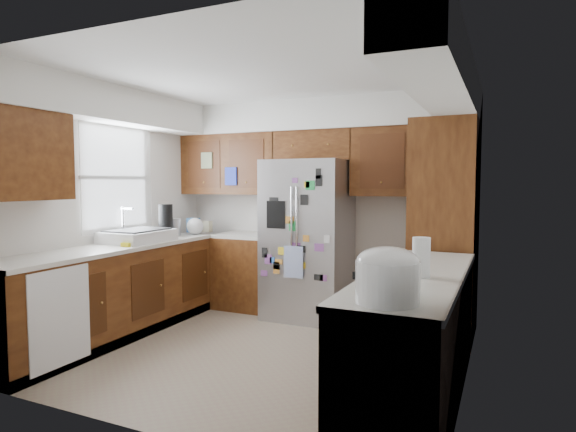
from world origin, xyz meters
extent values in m
plane|color=gray|center=(0.00, 0.00, 0.00)|extent=(3.60, 3.60, 0.00)
cube|color=silver|center=(0.00, 1.60, 1.25)|extent=(3.60, 0.04, 2.50)
cube|color=silver|center=(-1.80, 0.00, 1.25)|extent=(0.04, 3.20, 2.50)
cube|color=silver|center=(1.80, 0.00, 1.25)|extent=(0.04, 3.20, 2.50)
cube|color=silver|center=(0.00, -1.60, 1.25)|extent=(3.60, 0.04, 2.50)
cube|color=white|center=(0.00, 0.00, 2.51)|extent=(3.60, 3.20, 0.02)
cube|color=white|center=(0.00, 1.41, 2.33)|extent=(3.60, 0.38, 0.35)
cube|color=white|center=(-1.61, 0.00, 2.33)|extent=(0.38, 3.20, 0.35)
cube|color=white|center=(1.61, 0.00, 2.33)|extent=(0.38, 3.20, 0.35)
cube|color=#3E1C0B|center=(-1.14, 1.43, 1.77)|extent=(1.33, 0.34, 0.75)
cube|color=#3E1C0B|center=(1.14, 1.43, 1.77)|extent=(1.33, 0.34, 0.75)
cube|color=#3E1C0B|center=(-1.63, -1.15, 1.77)|extent=(0.34, 0.85, 0.75)
cube|color=white|center=(-1.79, 0.10, 1.60)|extent=(0.02, 0.90, 1.05)
cube|color=white|center=(-1.75, 0.10, 1.60)|extent=(0.01, 1.02, 1.15)
cube|color=#2034C0|center=(-1.03, 1.24, 1.62)|extent=(0.16, 0.02, 0.22)
cube|color=#BEB492|center=(-1.39, 1.24, 1.82)|extent=(0.16, 0.02, 0.20)
cube|color=#3E1C0B|center=(-1.50, -0.30, 0.44)|extent=(0.60, 2.60, 0.88)
cube|color=#3E1C0B|center=(-0.83, 1.30, 0.44)|extent=(0.75, 0.60, 0.88)
cube|color=silver|center=(-1.50, -0.30, 0.90)|extent=(0.63, 2.60, 0.04)
cube|color=silver|center=(-0.83, 1.30, 0.90)|extent=(0.75, 0.60, 0.04)
cube|color=black|center=(-1.50, -0.30, 0.05)|extent=(0.60, 2.60, 0.10)
cube|color=white|center=(-1.19, -1.15, 0.46)|extent=(0.01, 0.58, 0.80)
cube|color=#3E1C0B|center=(1.50, -0.47, 0.44)|extent=(0.60, 2.25, 0.88)
cube|color=silver|center=(1.50, -0.47, 0.90)|extent=(0.63, 2.25, 0.04)
cube|color=black|center=(1.50, -0.47, 0.05)|extent=(0.60, 2.25, 0.10)
cube|color=#3E1C0B|center=(1.50, 1.15, 1.07)|extent=(0.60, 0.90, 2.15)
cube|color=#B0B0B6|center=(0.00, 1.21, 0.90)|extent=(0.90, 0.75, 1.80)
cylinder|color=silver|center=(-0.03, 0.82, 1.05)|extent=(0.02, 0.02, 0.90)
cylinder|color=silver|center=(0.03, 0.82, 1.05)|extent=(0.02, 0.02, 0.90)
cube|color=black|center=(-0.22, 0.83, 1.20)|extent=(0.22, 0.01, 0.30)
cube|color=white|center=(0.00, 0.80, 0.70)|extent=(0.22, 0.01, 0.34)
cube|color=blue|center=(-0.27, 0.82, 0.70)|extent=(0.06, 0.00, 0.07)
cube|color=yellow|center=(0.14, 0.82, 1.53)|extent=(0.06, 0.00, 0.07)
cube|color=black|center=(-0.21, 0.82, 0.64)|extent=(0.07, 0.00, 0.08)
cube|color=yellow|center=(-0.15, 0.82, 0.81)|extent=(0.08, 0.00, 0.08)
cube|color=yellow|center=(0.09, 0.82, 0.67)|extent=(0.07, 0.00, 0.07)
cube|color=black|center=(0.11, 0.82, 1.37)|extent=(0.09, 0.00, 0.11)
cube|color=black|center=(0.28, 0.82, 0.55)|extent=(0.10, 0.00, 0.06)
cube|color=black|center=(-0.36, 0.82, 0.78)|extent=(0.07, 0.00, 0.11)
cube|color=#8C4C99|center=(0.00, 0.82, 1.57)|extent=(0.06, 0.00, 0.05)
cube|color=orange|center=(0.13, 0.82, 0.96)|extent=(0.07, 0.00, 0.07)
cube|color=#8C4C99|center=(0.33, 0.82, 0.55)|extent=(0.07, 0.00, 0.07)
cube|color=orange|center=(-0.19, 0.82, 0.69)|extent=(0.09, 0.00, 0.06)
cube|color=#8C4C99|center=(0.02, 0.82, 0.86)|extent=(0.09, 0.00, 0.09)
cube|color=black|center=(0.08, 0.82, 0.84)|extent=(0.09, 0.00, 0.07)
cube|color=black|center=(0.28, 0.82, 1.57)|extent=(0.07, 0.00, 0.11)
cube|color=orange|center=(-0.22, 0.82, 0.60)|extent=(0.07, 0.00, 0.10)
cube|color=white|center=(0.37, 0.82, 0.96)|extent=(0.06, 0.00, 0.08)
cube|color=orange|center=(-0.05, 0.82, 1.15)|extent=(0.10, 0.00, 0.08)
cube|color=#8C4C99|center=(0.28, 0.82, 0.87)|extent=(0.10, 0.00, 0.08)
cube|color=green|center=(-0.02, 0.82, 1.08)|extent=(0.08, 0.00, 0.11)
cube|color=green|center=(0.18, 0.82, 1.52)|extent=(0.10, 0.00, 0.10)
cube|color=white|center=(0.01, 0.82, 1.33)|extent=(0.06, 0.00, 0.07)
cube|color=black|center=(-0.24, 0.82, 1.36)|extent=(0.11, 0.00, 0.05)
cube|color=#8C4C99|center=(-0.32, 0.82, 0.70)|extent=(0.09, 0.00, 0.11)
cube|color=#8C4C99|center=(-0.37, 0.82, 0.55)|extent=(0.08, 0.00, 0.06)
cube|color=black|center=(0.27, 0.82, 1.64)|extent=(0.06, 0.00, 0.11)
cube|color=#3E1C0B|center=(0.00, 1.43, 1.98)|extent=(0.96, 0.34, 0.35)
sphere|color=#2455AB|center=(-0.31, 1.39, 2.31)|extent=(0.31, 0.31, 0.31)
cylinder|color=black|center=(0.04, 1.40, 2.23)|extent=(0.28, 0.28, 0.16)
ellipsoid|color=#333338|center=(0.04, 1.40, 2.31)|extent=(0.26, 0.26, 0.11)
cube|color=white|center=(-1.50, 0.10, 0.98)|extent=(0.52, 0.70, 0.12)
cube|color=black|center=(-1.50, 0.10, 1.04)|extent=(0.44, 0.60, 0.02)
cylinder|color=silver|center=(-1.70, 0.10, 1.14)|extent=(0.02, 0.02, 0.30)
cylinder|color=silver|center=(-1.64, 0.10, 1.27)|extent=(0.16, 0.02, 0.02)
cube|color=yellow|center=(-1.32, -0.19, 0.94)|extent=(0.10, 0.18, 0.04)
cube|color=black|center=(-1.50, 0.56, 0.97)|extent=(0.18, 0.14, 0.10)
cylinder|color=black|center=(-1.50, 0.56, 1.16)|extent=(0.16, 0.16, 0.28)
cylinder|color=#B0B0B6|center=(-1.53, 0.76, 1.02)|extent=(0.14, 0.14, 0.20)
sphere|color=white|center=(-1.37, 0.95, 1.02)|extent=(0.20, 0.20, 0.20)
cube|color=#3F72B2|center=(-1.54, 1.15, 1.01)|extent=(0.14, 0.10, 0.18)
cube|color=#BFB28C|center=(-1.40, 1.25, 0.99)|extent=(0.10, 0.08, 0.14)
cylinder|color=white|center=(-1.47, 0.43, 0.98)|extent=(0.08, 0.08, 0.11)
cylinder|color=white|center=(1.50, -1.38, 1.03)|extent=(0.33, 0.33, 0.22)
ellipsoid|color=white|center=(1.50, -1.38, 1.14)|extent=(0.32, 0.32, 0.14)
cube|color=black|center=(1.34, -1.38, 1.05)|extent=(0.04, 0.06, 0.04)
cylinder|color=white|center=(1.55, -0.60, 1.05)|extent=(0.12, 0.12, 0.27)
camera|label=1|loc=(2.05, -3.85, 1.55)|focal=30.00mm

